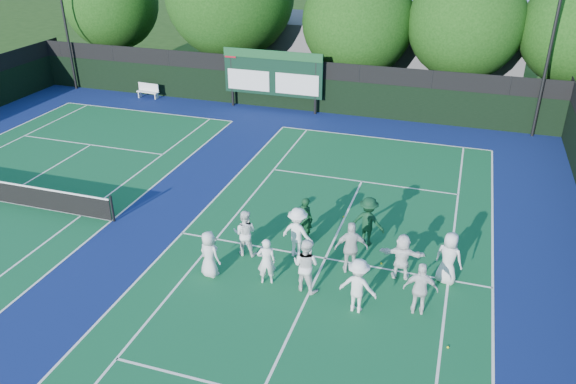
% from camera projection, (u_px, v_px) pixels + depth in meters
% --- Properties ---
extents(ground, '(120.00, 120.00, 0.00)m').
position_uv_depth(ground, '(318.00, 275.00, 18.46)').
color(ground, '#1D3C10').
rests_on(ground, ground).
extents(court_apron, '(34.00, 32.00, 0.01)m').
position_uv_depth(court_apron, '(170.00, 231.00, 20.96)').
color(court_apron, navy).
rests_on(court_apron, ground).
extents(near_court, '(11.05, 23.85, 0.01)m').
position_uv_depth(near_court, '(325.00, 258.00, 19.31)').
color(near_court, '#12572F').
rests_on(near_court, ground).
extents(back_fence, '(34.00, 0.08, 3.00)m').
position_uv_depth(back_fence, '(291.00, 87.00, 33.08)').
color(back_fence, black).
rests_on(back_fence, ground).
extents(scoreboard, '(6.00, 0.21, 3.55)m').
position_uv_depth(scoreboard, '(273.00, 74.00, 32.63)').
color(scoreboard, black).
rests_on(scoreboard, ground).
extents(clubhouse, '(18.00, 6.00, 4.00)m').
position_uv_depth(clubhouse, '(382.00, 52.00, 38.48)').
color(clubhouse, slate).
rests_on(clubhouse, ground).
extents(light_pole_right, '(1.20, 0.30, 10.12)m').
position_uv_depth(light_pole_right, '(558.00, 13.00, 26.89)').
color(light_pole_right, black).
rests_on(light_pole_right, ground).
extents(bench, '(1.49, 0.51, 0.93)m').
position_uv_depth(bench, '(148.00, 90.00, 35.48)').
color(bench, white).
rests_on(bench, ground).
extents(tree_a, '(6.31, 6.31, 8.18)m').
position_uv_depth(tree_a, '(114.00, 5.00, 38.33)').
color(tree_a, black).
rests_on(tree_a, ground).
extents(tree_c, '(6.72, 6.72, 8.06)m').
position_uv_depth(tree_c, '(361.00, 25.00, 33.79)').
color(tree_c, black).
rests_on(tree_c, ground).
extents(tree_d, '(6.56, 6.56, 8.28)m').
position_uv_depth(tree_d, '(468.00, 25.00, 31.95)').
color(tree_d, black).
rests_on(tree_d, ground).
extents(tennis_ball_1, '(0.07, 0.07, 0.07)m').
position_uv_depth(tennis_ball_1, '(344.00, 217.00, 21.86)').
color(tennis_ball_1, yellow).
rests_on(tennis_ball_1, ground).
extents(tennis_ball_2, '(0.07, 0.07, 0.07)m').
position_uv_depth(tennis_ball_2, '(448.00, 347.00, 15.36)').
color(tennis_ball_2, yellow).
rests_on(tennis_ball_2, ground).
extents(tennis_ball_3, '(0.07, 0.07, 0.07)m').
position_uv_depth(tennis_ball_3, '(204.00, 256.00, 19.37)').
color(tennis_ball_3, yellow).
rests_on(tennis_ball_3, ground).
extents(tennis_ball_4, '(0.07, 0.07, 0.07)m').
position_uv_depth(tennis_ball_4, '(381.00, 263.00, 18.99)').
color(tennis_ball_4, yellow).
rests_on(tennis_ball_4, ground).
extents(tennis_ball_5, '(0.07, 0.07, 0.07)m').
position_uv_depth(tennis_ball_5, '(445.00, 267.00, 18.81)').
color(tennis_ball_5, yellow).
rests_on(tennis_ball_5, ground).
extents(player_front_0, '(0.93, 0.76, 1.63)m').
position_uv_depth(player_front_0, '(209.00, 254.00, 18.09)').
color(player_front_0, silver).
rests_on(player_front_0, ground).
extents(player_front_1, '(0.69, 0.56, 1.63)m').
position_uv_depth(player_front_1, '(266.00, 261.00, 17.73)').
color(player_front_1, white).
rests_on(player_front_1, ground).
extents(player_front_2, '(1.02, 0.88, 1.81)m').
position_uv_depth(player_front_2, '(306.00, 265.00, 17.38)').
color(player_front_2, white).
rests_on(player_front_2, ground).
extents(player_front_3, '(1.21, 0.78, 1.77)m').
position_uv_depth(player_front_3, '(358.00, 286.00, 16.45)').
color(player_front_3, white).
rests_on(player_front_3, ground).
extents(player_front_4, '(1.05, 0.52, 1.73)m').
position_uv_depth(player_front_4, '(421.00, 289.00, 16.35)').
color(player_front_4, white).
rests_on(player_front_4, ground).
extents(player_back_0, '(0.89, 0.73, 1.69)m').
position_uv_depth(player_back_0, '(245.00, 233.00, 19.21)').
color(player_back_0, white).
rests_on(player_back_0, ground).
extents(player_back_1, '(1.33, 0.96, 1.85)m').
position_uv_depth(player_back_1, '(298.00, 233.00, 19.06)').
color(player_back_1, white).
rests_on(player_back_1, ground).
extents(player_back_2, '(1.17, 0.75, 1.85)m').
position_uv_depth(player_back_2, '(351.00, 248.00, 18.22)').
color(player_back_2, silver).
rests_on(player_back_2, ground).
extents(player_back_3, '(1.52, 0.61, 1.60)m').
position_uv_depth(player_back_3, '(402.00, 257.00, 17.99)').
color(player_back_3, white).
rests_on(player_back_3, ground).
extents(player_back_4, '(1.02, 0.83, 1.80)m').
position_uv_depth(player_back_4, '(449.00, 258.00, 17.72)').
color(player_back_4, silver).
rests_on(player_back_4, ground).
extents(coach_left, '(0.70, 0.60, 1.64)m').
position_uv_depth(coach_left, '(306.00, 218.00, 20.18)').
color(coach_left, '#0E331A').
rests_on(coach_left, ground).
extents(coach_right, '(1.30, 0.89, 1.84)m').
position_uv_depth(coach_right, '(368.00, 221.00, 19.76)').
color(coach_right, '#0E331C').
rests_on(coach_right, ground).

